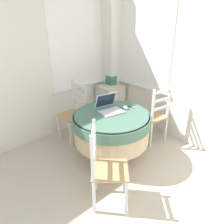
# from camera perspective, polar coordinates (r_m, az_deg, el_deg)

# --- Properties ---
(corner_room_shell) EXTENTS (4.43, 5.24, 2.55)m
(corner_room_shell) POSITION_cam_1_polar(r_m,az_deg,el_deg) (3.11, 3.88, 10.71)
(corner_room_shell) COLOR white
(corner_room_shell) RESTS_ON ground_plane
(round_dining_table) EXTENTS (1.10, 1.10, 0.73)m
(round_dining_table) POSITION_cam_1_polar(r_m,az_deg,el_deg) (3.13, -0.11, -3.56)
(round_dining_table) COLOR #4C3D2D
(round_dining_table) RESTS_ON ground_plane
(laptop) EXTENTS (0.39, 0.40, 0.24)m
(laptop) POSITION_cam_1_polar(r_m,az_deg,el_deg) (3.12, -0.70, 1.17)
(laptop) COLOR silver
(laptop) RESTS_ON round_dining_table
(computer_mouse) EXTENTS (0.06, 0.10, 0.05)m
(computer_mouse) POSITION_cam_1_polar(r_m,az_deg,el_deg) (3.19, 3.56, 1.14)
(computer_mouse) COLOR silver
(computer_mouse) RESTS_ON round_dining_table
(cell_phone) EXTENTS (0.11, 0.13, 0.01)m
(cell_phone) POSITION_cam_1_polar(r_m,az_deg,el_deg) (3.26, 4.55, 1.26)
(cell_phone) COLOR #B2B7BC
(cell_phone) RESTS_ON round_dining_table
(dining_chair_near_back_window) EXTENTS (0.41, 0.40, 0.99)m
(dining_chair_near_back_window) POSITION_cam_1_polar(r_m,az_deg,el_deg) (3.73, -9.76, -0.40)
(dining_chair_near_back_window) COLOR tan
(dining_chair_near_back_window) RESTS_ON ground_plane
(dining_chair_near_right_window) EXTENTS (0.45, 0.47, 0.99)m
(dining_chair_near_right_window) POSITION_cam_1_polar(r_m,az_deg,el_deg) (3.66, 10.96, -1.04)
(dining_chair_near_right_window) COLOR tan
(dining_chair_near_right_window) RESTS_ON ground_plane
(dining_chair_camera_near) EXTENTS (0.55, 0.55, 0.99)m
(dining_chair_camera_near) POSITION_cam_1_polar(r_m,az_deg,el_deg) (2.47, -1.63, -14.67)
(dining_chair_camera_near) COLOR tan
(dining_chair_camera_near) RESTS_ON ground_plane
(corner_cabinet) EXTENTS (0.49, 0.43, 0.70)m
(corner_cabinet) POSITION_cam_1_polar(r_m,az_deg,el_deg) (4.47, -0.35, 2.75)
(corner_cabinet) COLOR silver
(corner_cabinet) RESTS_ON ground_plane
(storage_box) EXTENTS (0.14, 0.18, 0.17)m
(storage_box) POSITION_cam_1_polar(r_m,az_deg,el_deg) (4.38, -0.26, 8.37)
(storage_box) COLOR #387A5B
(storage_box) RESTS_ON corner_cabinet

